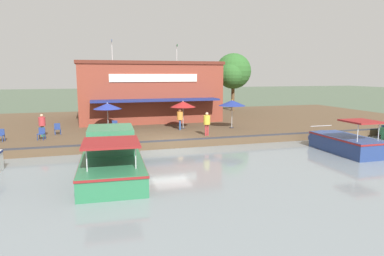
# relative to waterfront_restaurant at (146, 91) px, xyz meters

# --- Properties ---
(ground_plane) EXTENTS (220.00, 220.00, 0.00)m
(ground_plane) POSITION_rel_waterfront_restaurant_xyz_m (13.23, -0.39, -3.49)
(ground_plane) COLOR #4C5B47
(quay_deck) EXTENTS (22.00, 56.00, 0.60)m
(quay_deck) POSITION_rel_waterfront_restaurant_xyz_m (2.23, -0.39, -3.19)
(quay_deck) COLOR brown
(quay_deck) RESTS_ON ground
(quay_edge_fender) EXTENTS (0.20, 50.40, 0.10)m
(quay_edge_fender) POSITION_rel_waterfront_restaurant_xyz_m (13.13, -0.39, -2.84)
(quay_edge_fender) COLOR #2D2D33
(quay_edge_fender) RESTS_ON quay_deck
(waterfront_restaurant) EXTENTS (11.83, 13.62, 8.04)m
(waterfront_restaurant) POSITION_rel_waterfront_restaurant_xyz_m (0.00, 0.00, 0.00)
(waterfront_restaurant) COLOR brown
(waterfront_restaurant) RESTS_ON quay_deck
(patio_umbrella_mid_patio_left) EXTENTS (2.14, 2.14, 2.36)m
(patio_umbrella_mid_patio_left) POSITION_rel_waterfront_restaurant_xyz_m (7.98, 1.86, -0.82)
(patio_umbrella_mid_patio_left) COLOR #B7B7B7
(patio_umbrella_mid_patio_left) RESTS_ON quay_deck
(patio_umbrella_mid_patio_right) EXTENTS (2.26, 2.26, 2.29)m
(patio_umbrella_mid_patio_right) POSITION_rel_waterfront_restaurant_xyz_m (7.35, -4.32, -0.87)
(patio_umbrella_mid_patio_right) COLOR #B7B7B7
(patio_umbrella_mid_patio_right) RESTS_ON quay_deck
(patio_umbrella_far_corner) EXTENTS (2.28, 2.28, 2.43)m
(patio_umbrella_far_corner) POSITION_rel_waterfront_restaurant_xyz_m (8.89, 5.95, -0.74)
(patio_umbrella_far_corner) COLOR #B7B7B7
(patio_umbrella_far_corner) RESTS_ON quay_deck
(cafe_chair_beside_entrance) EXTENTS (0.51, 0.51, 0.85)m
(cafe_chair_beside_entrance) POSITION_rel_waterfront_restaurant_xyz_m (8.08, -8.14, -2.42)
(cafe_chair_beside_entrance) COLOR navy
(cafe_chair_beside_entrance) RESTS_ON quay_deck
(cafe_chair_mid_patio) EXTENTS (0.55, 0.55, 0.85)m
(cafe_chair_mid_patio) POSITION_rel_waterfront_restaurant_xyz_m (7.67, -3.83, -2.42)
(cafe_chair_mid_patio) COLOR navy
(cafe_chair_mid_patio) RESTS_ON quay_deck
(cafe_chair_back_row_seat) EXTENTS (0.50, 0.50, 0.85)m
(cafe_chair_back_row_seat) POSITION_rel_waterfront_restaurant_xyz_m (9.91, -11.64, -2.42)
(cafe_chair_back_row_seat) COLOR navy
(cafe_chair_back_row_seat) RESTS_ON quay_deck
(cafe_chair_under_first_umbrella) EXTENTS (0.52, 0.52, 0.85)m
(cafe_chair_under_first_umbrella) POSITION_rel_waterfront_restaurant_xyz_m (10.04, -9.03, -2.42)
(cafe_chair_under_first_umbrella) COLOR navy
(cafe_chair_under_first_umbrella) RESTS_ON quay_deck
(person_near_entrance) EXTENTS (0.48, 0.48, 1.69)m
(person_near_entrance) POSITION_rel_waterfront_restaurant_xyz_m (8.80, -9.11, -1.83)
(person_near_entrance) COLOR #337547
(person_near_entrance) RESTS_ON quay_deck
(person_at_quay_edge) EXTENTS (0.49, 0.49, 1.74)m
(person_at_quay_edge) POSITION_rel_waterfront_restaurant_xyz_m (8.58, 1.44, -1.79)
(person_at_quay_edge) COLOR #2D5193
(person_at_quay_edge) RESTS_ON quay_deck
(person_mid_patio) EXTENTS (0.50, 0.50, 1.77)m
(person_mid_patio) POSITION_rel_waterfront_restaurant_xyz_m (11.79, 2.68, -1.77)
(person_mid_patio) COLOR #B23338
(person_mid_patio) RESTS_ON quay_deck
(motorboat_distant_upstream) EXTENTS (5.84, 2.27, 2.27)m
(motorboat_distant_upstream) POSITION_rel_waterfront_restaurant_xyz_m (17.06, 10.37, -2.80)
(motorboat_distant_upstream) COLOR navy
(motorboat_distant_upstream) RESTS_ON river_water
(motorboat_outer_channel) EXTENTS (8.91, 3.35, 2.29)m
(motorboat_outer_channel) POSITION_rel_waterfront_restaurant_xyz_m (17.62, -4.66, -2.62)
(motorboat_outer_channel) COLOR #287047
(motorboat_outer_channel) RESTS_ON river_water
(tree_behind_restaurant) EXTENTS (4.63, 4.41, 7.17)m
(tree_behind_restaurant) POSITION_rel_waterfront_restaurant_xyz_m (-3.97, 11.46, 1.95)
(tree_behind_restaurant) COLOR brown
(tree_behind_restaurant) RESTS_ON quay_deck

